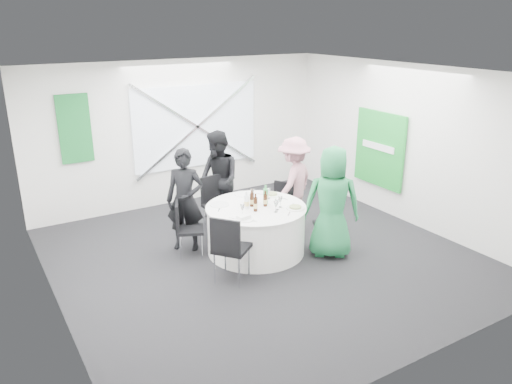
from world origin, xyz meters
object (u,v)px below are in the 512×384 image
chair_front_left (229,244)px  green_water_bottle (266,196)px  clear_water_bottle (247,202)px  chair_back_left (185,225)px  person_woman_pink (293,182)px  chair_back (216,199)px  person_man_back (218,180)px  person_man_back_left (185,200)px  chair_front_right (332,221)px  chair_back_right (281,203)px  person_woman_green (332,203)px  banquet_table (256,229)px

chair_front_left → green_water_bottle: 1.28m
chair_front_left → clear_water_bottle: (0.66, 0.66, 0.28)m
chair_back_left → person_woman_pink: person_woman_pink is taller
chair_back → person_man_back: person_man_back is taller
chair_front_left → green_water_bottle: size_ratio=3.28×
person_man_back_left → green_water_bottle: person_man_back_left is taller
chair_front_right → clear_water_bottle: (-1.22, 0.57, 0.36)m
green_water_bottle → chair_back_left: bearing=161.1°
chair_back → chair_back_right: 1.14m
person_woman_green → chair_back: bearing=-22.0°
person_man_back_left → green_water_bottle: 1.26m
chair_back → person_man_back_left: (-0.72, -0.39, 0.25)m
chair_back_left → chair_back_right: chair_back_left is taller
chair_front_right → banquet_table: bearing=-90.0°
person_man_back → green_water_bottle: (0.21, -1.21, 0.03)m
person_man_back → chair_front_left: bearing=-23.6°
chair_front_right → person_woman_green: person_woman_green is taller
person_woman_green → green_water_bottle: 1.03m
banquet_table → person_man_back_left: (-0.88, 0.69, 0.44)m
chair_front_right → person_woman_pink: bearing=-155.7°
person_woman_green → person_woman_pink: bearing=-62.5°
person_woman_pink → person_woman_green: size_ratio=0.92×
person_man_back_left → person_man_back: 1.04m
chair_front_right → chair_front_left: (-1.88, -0.09, 0.09)m
chair_back_left → chair_front_left: chair_front_left is taller
person_woman_pink → person_woman_green: person_woman_green is taller
banquet_table → green_water_bottle: size_ratio=5.12×
green_water_bottle → clear_water_bottle: 0.37m
banquet_table → person_woman_pink: (1.14, 0.61, 0.42)m
chair_back_right → person_man_back: person_man_back is taller
banquet_table → chair_back: bearing=98.1°
banquet_table → clear_water_bottle: (-0.17, 0.00, 0.48)m
person_woman_pink → green_water_bottle: bearing=3.0°
chair_back → person_man_back: (0.15, 0.18, 0.28)m
person_woman_green → green_water_bottle: size_ratio=5.70×
chair_back_left → green_water_bottle: 1.32m
person_man_back_left → person_man_back: size_ratio=0.96×
chair_back_left → person_woman_green: 2.27m
chair_back_right → person_woman_pink: person_woman_pink is taller
chair_back_left → chair_front_right: 2.29m
chair_back → green_water_bottle: 1.14m
chair_front_right → clear_water_bottle: 1.39m
chair_back_left → chair_front_right: (2.05, -1.02, -0.01)m
chair_back → chair_back_right: bearing=-35.9°
chair_back_left → chair_front_right: size_ratio=1.02×
banquet_table → chair_back_left: size_ratio=1.78×
chair_back → person_woman_pink: bearing=-28.3°
person_man_back → person_woman_green: (0.94, -1.94, 0.01)m
chair_front_right → person_man_back: size_ratio=0.50×
person_man_back_left → person_woman_green: size_ratio=0.94×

